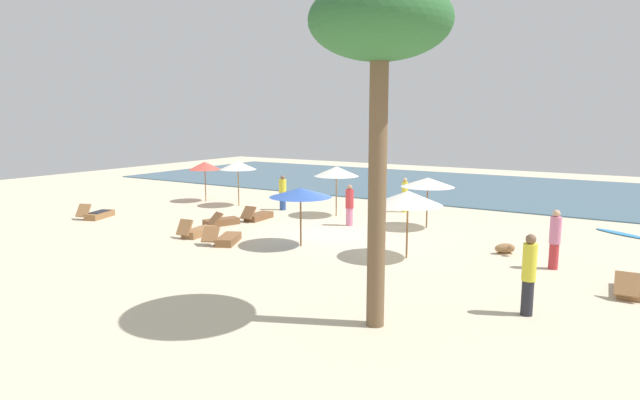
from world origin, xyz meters
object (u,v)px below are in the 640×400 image
at_px(umbrella_3, 336,171).
at_px(person_4, 555,239).
at_px(umbrella_2, 301,193).
at_px(umbrella_0, 428,182).
at_px(lounger_5, 629,287).
at_px(umbrella_5, 238,165).
at_px(lounger_2, 98,214).
at_px(umbrella_1, 408,198).
at_px(lounger_3, 198,231).
at_px(person_3, 529,274).
at_px(dog, 506,248).
at_px(umbrella_4, 205,166).
at_px(palm_0, 380,31).
at_px(lounger_1, 221,222).
at_px(surfboard, 621,234).
at_px(person_1, 405,195).
at_px(lounger_0, 227,239).
at_px(lounger_4, 258,216).
at_px(person_2, 350,205).
at_px(person_0, 283,193).

xyz_separation_m(umbrella_3, person_4, (10.09, -4.08, -1.17)).
height_order(umbrella_2, person_4, umbrella_2).
bearing_deg(person_4, umbrella_2, -168.54).
distance_m(umbrella_0, umbrella_2, 6.07).
xyz_separation_m(umbrella_3, lounger_5, (12.17, -5.51, -1.93)).
bearing_deg(umbrella_5, lounger_2, -118.63).
distance_m(umbrella_1, lounger_3, 8.56).
bearing_deg(umbrella_5, person_3, -27.60).
bearing_deg(dog, umbrella_4, 169.87).
bearing_deg(umbrella_1, palm_0, -74.05).
bearing_deg(lounger_1, surfboard, 25.58).
bearing_deg(lounger_3, surfboard, 32.59).
height_order(umbrella_3, surfboard, umbrella_3).
relative_size(lounger_2, person_3, 0.90).
xyz_separation_m(lounger_1, person_1, (5.44, 7.18, 0.69)).
relative_size(lounger_0, lounger_4, 1.04).
relative_size(umbrella_4, person_2, 1.24).
distance_m(umbrella_1, person_4, 4.62).
height_order(lounger_2, person_4, person_4).
bearing_deg(dog, lounger_3, -162.31).
bearing_deg(lounger_4, umbrella_5, 142.62).
xyz_separation_m(lounger_2, dog, (17.48, 3.25, 0.02)).
distance_m(umbrella_2, lounger_1, 5.43).
bearing_deg(person_2, lounger_0, -113.82).
relative_size(lounger_1, dog, 2.35).
distance_m(lounger_4, person_4, 12.75).
distance_m(umbrella_0, lounger_0, 8.58).
bearing_deg(person_2, lounger_1, -148.52).
height_order(umbrella_2, umbrella_3, umbrella_3).
distance_m(person_4, surfboard, 6.86).
xyz_separation_m(umbrella_0, dog, (3.84, -2.68, -1.73)).
height_order(umbrella_3, palm_0, palm_0).
xyz_separation_m(umbrella_3, lounger_1, (-3.12, -4.52, -1.94)).
xyz_separation_m(dog, surfboard, (3.21, 5.55, -0.16)).
distance_m(person_2, surfboard, 10.90).
xyz_separation_m(lounger_4, person_3, (12.73, -5.88, 0.84)).
relative_size(lounger_2, surfboard, 0.83).
distance_m(lounger_1, person_4, 13.24).
bearing_deg(person_4, umbrella_1, -164.66).
distance_m(umbrella_2, umbrella_3, 6.04).
bearing_deg(umbrella_2, person_2, 93.52).
height_order(lounger_1, lounger_5, lounger_5).
bearing_deg(umbrella_4, palm_0, -34.98).
bearing_deg(umbrella_4, umbrella_2, -29.44).
bearing_deg(umbrella_4, lounger_1, -40.97).
relative_size(umbrella_5, person_4, 1.27).
bearing_deg(umbrella_0, lounger_1, -151.45).
relative_size(lounger_5, palm_0, 0.23).
bearing_deg(lounger_2, person_4, 6.50).
bearing_deg(surfboard, person_0, -170.19).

